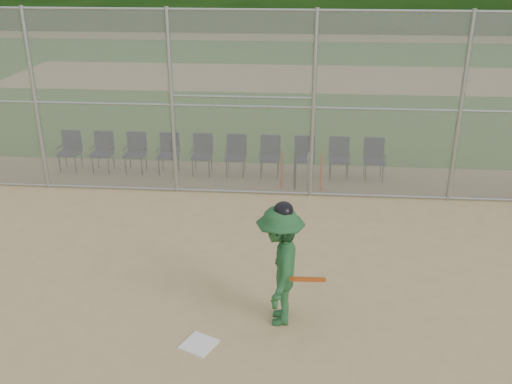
{
  "coord_description": "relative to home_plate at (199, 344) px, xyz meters",
  "views": [
    {
      "loc": [
        0.75,
        -6.7,
        4.98
      ],
      "look_at": [
        0.0,
        2.5,
        1.1
      ],
      "focal_mm": 40.0,
      "sensor_mm": 36.0,
      "label": 1
    }
  ],
  "objects": [
    {
      "name": "ground",
      "position": [
        0.55,
        0.37,
        -0.01
      ],
      "size": [
        100.0,
        100.0,
        0.0
      ],
      "primitive_type": "plane",
      "color": "tan",
      "rests_on": "ground"
    },
    {
      "name": "grass_strip",
      "position": [
        0.55,
        18.37,
        -0.0
      ],
      "size": [
        100.0,
        100.0,
        0.0
      ],
      "primitive_type": "plane",
      "color": "#2B5F1C",
      "rests_on": "ground"
    },
    {
      "name": "dirt_patch_far",
      "position": [
        0.55,
        18.37,
        -0.0
      ],
      "size": [
        24.0,
        24.0,
        0.0
      ],
      "primitive_type": "plane",
      "color": "tan",
      "rests_on": "ground"
    },
    {
      "name": "backstop_fence",
      "position": [
        0.55,
        5.37,
        2.06
      ],
      "size": [
        16.09,
        0.09,
        4.0
      ],
      "color": "gray",
      "rests_on": "ground"
    },
    {
      "name": "home_plate",
      "position": [
        0.0,
        0.0,
        0.0
      ],
      "size": [
        0.56,
        0.56,
        0.02
      ],
      "primitive_type": "cube",
      "rotation": [
        0.0,
        0.0,
        -0.43
      ],
      "color": "silver",
      "rests_on": "ground"
    },
    {
      "name": "batter_at_plate",
      "position": [
        1.07,
        0.68,
        0.9
      ],
      "size": [
        1.0,
        1.33,
        1.89
      ],
      "color": "#20522A",
      "rests_on": "ground"
    },
    {
      "name": "spare_bats",
      "position": [
        1.35,
        5.84,
        0.4
      ],
      "size": [
        0.96,
        0.4,
        0.83
      ],
      "color": "#D84C14",
      "rests_on": "ground"
    },
    {
      "name": "chair_0",
      "position": [
        -4.34,
        6.52,
        0.47
      ],
      "size": [
        0.54,
        0.52,
        0.96
      ],
      "primitive_type": null,
      "color": "#101A3B",
      "rests_on": "ground"
    },
    {
      "name": "chair_1",
      "position": [
        -3.52,
        6.52,
        0.47
      ],
      "size": [
        0.54,
        0.52,
        0.96
      ],
      "primitive_type": null,
      "color": "#101A3B",
      "rests_on": "ground"
    },
    {
      "name": "chair_2",
      "position": [
        -2.7,
        6.52,
        0.47
      ],
      "size": [
        0.54,
        0.52,
        0.96
      ],
      "primitive_type": null,
      "color": "#101A3B",
      "rests_on": "ground"
    },
    {
      "name": "chair_3",
      "position": [
        -1.88,
        6.52,
        0.47
      ],
      "size": [
        0.54,
        0.52,
        0.96
      ],
      "primitive_type": null,
      "color": "#101A3B",
      "rests_on": "ground"
    },
    {
      "name": "chair_4",
      "position": [
        -1.06,
        6.52,
        0.47
      ],
      "size": [
        0.54,
        0.52,
        0.96
      ],
      "primitive_type": null,
      "color": "#101A3B",
      "rests_on": "ground"
    },
    {
      "name": "chair_5",
      "position": [
        -0.23,
        6.52,
        0.47
      ],
      "size": [
        0.54,
        0.52,
        0.96
      ],
      "primitive_type": null,
      "color": "#101A3B",
      "rests_on": "ground"
    },
    {
      "name": "chair_6",
      "position": [
        0.59,
        6.52,
        0.47
      ],
      "size": [
        0.54,
        0.52,
        0.96
      ],
      "primitive_type": null,
      "color": "#101A3B",
      "rests_on": "ground"
    },
    {
      "name": "chair_7",
      "position": [
        1.41,
        6.52,
        0.47
      ],
      "size": [
        0.54,
        0.52,
        0.96
      ],
      "primitive_type": null,
      "color": "#101A3B",
      "rests_on": "ground"
    },
    {
      "name": "chair_8",
      "position": [
        2.23,
        6.52,
        0.47
      ],
      "size": [
        0.54,
        0.52,
        0.96
      ],
      "primitive_type": null,
      "color": "#101A3B",
      "rests_on": "ground"
    },
    {
      "name": "chair_9",
      "position": [
        3.05,
        6.52,
        0.47
      ],
      "size": [
        0.54,
        0.52,
        0.96
      ],
      "primitive_type": null,
      "color": "#101A3B",
      "rests_on": "ground"
    }
  ]
}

